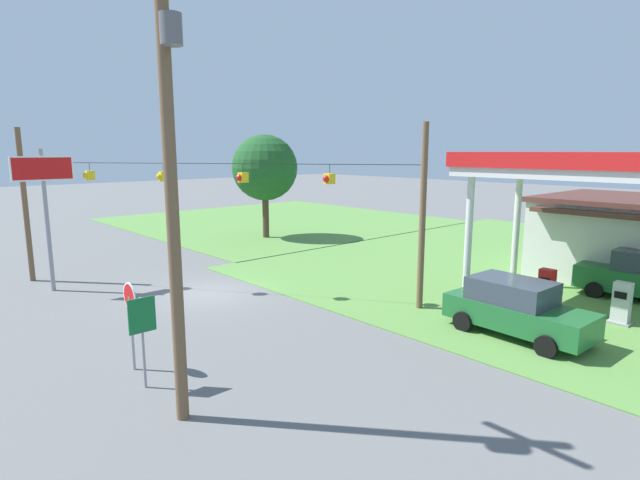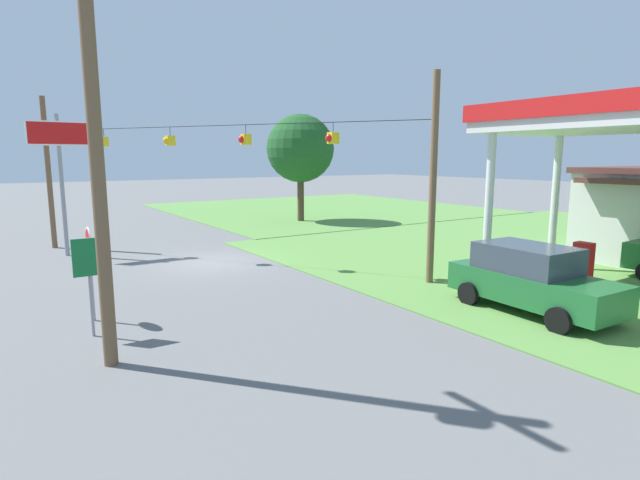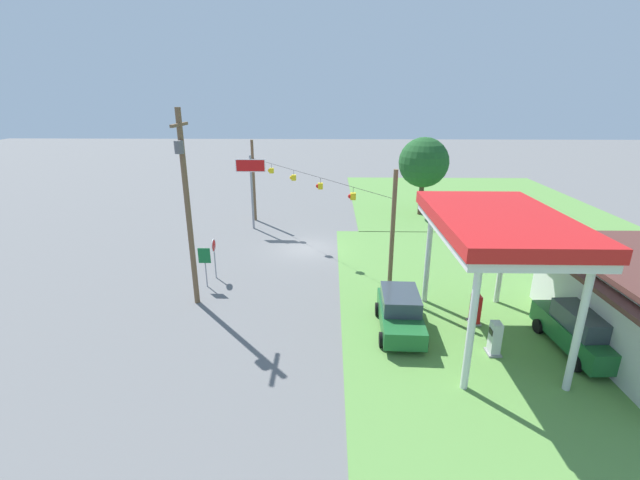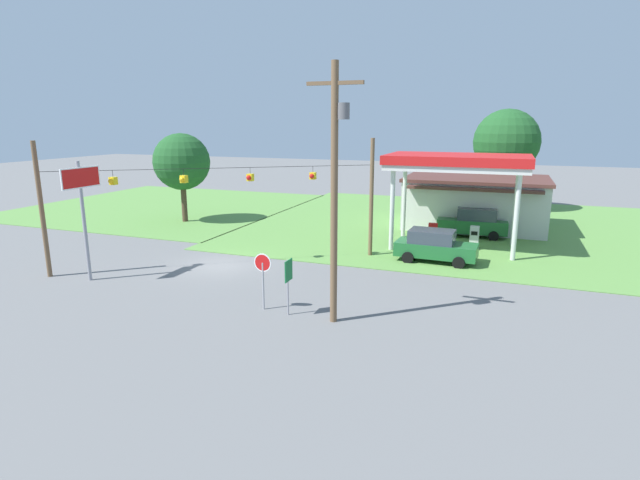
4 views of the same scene
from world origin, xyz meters
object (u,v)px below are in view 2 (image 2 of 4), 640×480
(gas_station_canopy, at_px, (640,118))
(route_sign, at_px, (89,267))
(tree_west_verge, at_px, (300,149))
(car_at_pumps_front, at_px, (531,279))
(fuel_pump_near, at_px, (582,266))
(stop_sign_roadside, at_px, (89,253))
(stop_sign_overhead, at_px, (60,155))
(utility_pole_main, at_px, (92,83))

(gas_station_canopy, height_order, route_sign, gas_station_canopy)
(tree_west_verge, bearing_deg, car_at_pumps_front, -13.76)
(fuel_pump_near, bearing_deg, route_sign, -105.42)
(gas_station_canopy, relative_size, stop_sign_roadside, 3.46)
(car_at_pumps_front, distance_m, tree_west_verge, 21.73)
(stop_sign_overhead, bearing_deg, car_at_pumps_front, 31.20)
(tree_west_verge, bearing_deg, route_sign, -43.93)
(fuel_pump_near, relative_size, stop_sign_roadside, 0.61)
(gas_station_canopy, xyz_separation_m, fuel_pump_near, (-1.30, -0.00, -4.68))
(stop_sign_overhead, distance_m, tree_west_verge, 15.54)
(gas_station_canopy, bearing_deg, car_at_pumps_front, -99.94)
(utility_pole_main, height_order, tree_west_verge, utility_pole_main)
(stop_sign_roadside, relative_size, utility_pole_main, 0.25)
(tree_west_verge, bearing_deg, fuel_pump_near, -3.77)
(fuel_pump_near, relative_size, utility_pole_main, 0.15)
(car_at_pumps_front, relative_size, route_sign, 1.95)
(fuel_pump_near, distance_m, tree_west_verge, 20.58)
(stop_sign_roadside, relative_size, route_sign, 1.04)
(stop_sign_overhead, height_order, tree_west_verge, tree_west_verge)
(stop_sign_overhead, bearing_deg, utility_pole_main, -3.28)
(gas_station_canopy, xyz_separation_m, route_sign, (-5.24, -14.26, -3.69))
(fuel_pump_near, xyz_separation_m, tree_west_verge, (-20.12, 1.33, 4.12))
(stop_sign_roadside, bearing_deg, gas_station_canopy, -114.90)
(stop_sign_overhead, xyz_separation_m, utility_pole_main, (13.49, -0.77, 1.28))
(car_at_pumps_front, bearing_deg, fuel_pump_near, 102.04)
(fuel_pump_near, height_order, utility_pole_main, utility_pole_main)
(stop_sign_roadside, height_order, utility_pole_main, utility_pole_main)
(stop_sign_roadside, xyz_separation_m, utility_pole_main, (3.31, -0.20, 3.83))
(gas_station_canopy, relative_size, utility_pole_main, 0.85)
(fuel_pump_near, relative_size, stop_sign_overhead, 0.25)
(stop_sign_overhead, relative_size, tree_west_verge, 0.86)
(stop_sign_overhead, bearing_deg, fuel_pump_near, 41.18)
(utility_pole_main, bearing_deg, route_sign, -179.60)
(stop_sign_roadside, xyz_separation_m, route_sign, (1.28, -0.21, -0.10))
(car_at_pumps_front, relative_size, stop_sign_overhead, 0.77)
(stop_sign_roadside, height_order, route_sign, stop_sign_roadside)
(car_at_pumps_front, height_order, stop_sign_roadside, stop_sign_roadside)
(gas_station_canopy, relative_size, fuel_pump_near, 5.66)
(car_at_pumps_front, xyz_separation_m, stop_sign_roadside, (-5.86, -10.29, 0.86))
(fuel_pump_near, distance_m, utility_pole_main, 15.20)
(gas_station_canopy, distance_m, stop_sign_roadside, 15.90)
(gas_station_canopy, height_order, utility_pole_main, utility_pole_main)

